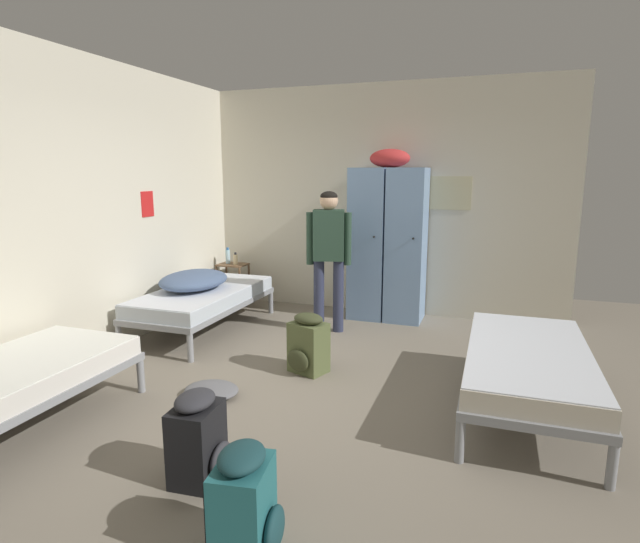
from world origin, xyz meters
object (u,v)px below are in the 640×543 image
object	(u,v)px
bed_right	(528,362)
bedding_heap	(194,280)
person_traveler	(329,248)
backpack_black	(198,439)
shelf_unit	(233,280)
lotion_bottle	(236,259)
backpack_olive	(308,345)
locker_bank	(388,241)
backpack_teal	(245,504)
water_bottle	(228,256)
bed_left_rear	(203,298)
clothes_pile_grey	(211,390)

from	to	relation	value
bed_right	bedding_heap	world-z (taller)	bedding_heap
person_traveler	backpack_black	bearing A→B (deg)	-86.45
shelf_unit	bedding_heap	size ratio (longest dim) A/B	0.63
lotion_bottle	backpack_olive	bearing A→B (deg)	-47.16
locker_bank	backpack_teal	world-z (taller)	locker_bank
backpack_olive	backpack_black	distance (m)	1.76
water_bottle	person_traveler	bearing A→B (deg)	-23.16
backpack_olive	backpack_black	xyz separation A→B (m)	(-0.02, -1.76, 0.00)
backpack_olive	backpack_teal	distance (m)	2.26
bed_left_rear	backpack_teal	size ratio (longest dim) A/B	3.45
person_traveler	backpack_teal	xyz separation A→B (m)	(0.72, -3.42, -0.70)
lotion_bottle	backpack_black	world-z (taller)	lotion_bottle
shelf_unit	clothes_pile_grey	size ratio (longest dim) A/B	1.26
shelf_unit	water_bottle	distance (m)	0.33
bed_left_rear	lotion_bottle	xyz separation A→B (m)	(-0.18, 1.11, 0.26)
backpack_black	backpack_teal	bearing A→B (deg)	-39.49
locker_bank	lotion_bottle	xyz separation A→B (m)	(-2.06, -0.09, -0.33)
shelf_unit	bed_right	xyz separation A→B (m)	(3.66, -2.07, 0.04)
shelf_unit	bed_left_rear	world-z (taller)	shelf_unit
bed_right	backpack_black	bearing A→B (deg)	-138.94
locker_bank	shelf_unit	size ratio (longest dim) A/B	3.63
locker_bank	person_traveler	xyz separation A→B (m)	(-0.51, -0.76, -0.01)
bed_right	bed_left_rear	world-z (taller)	same
bedding_heap	locker_bank	bearing A→B (deg)	32.19
bed_right	clothes_pile_grey	xyz separation A→B (m)	(-2.39, -0.60, -0.33)
locker_bank	lotion_bottle	bearing A→B (deg)	-177.37
clothes_pile_grey	backpack_black	bearing A→B (deg)	-62.05
person_traveler	backpack_teal	distance (m)	3.57
bed_left_rear	backpack_black	world-z (taller)	backpack_black
shelf_unit	water_bottle	xyz separation A→B (m)	(-0.08, 0.02, 0.32)
bed_right	backpack_olive	world-z (taller)	backpack_olive
bedding_heap	person_traveler	bearing A→B (deg)	18.17
backpack_olive	clothes_pile_grey	world-z (taller)	backpack_olive
shelf_unit	backpack_teal	size ratio (longest dim) A/B	1.04
locker_bank	backpack_olive	distance (m)	2.13
person_traveler	backpack_teal	world-z (taller)	person_traveler
bed_right	clothes_pile_grey	world-z (taller)	bed_right
shelf_unit	backpack_black	distance (m)	4.11
shelf_unit	bedding_heap	distance (m)	1.22
backpack_black	bed_left_rear	bearing A→B (deg)	121.42
backpack_teal	shelf_unit	bearing A→B (deg)	119.49
bed_right	bedding_heap	bearing A→B (deg)	165.74
bedding_heap	clothes_pile_grey	bearing A→B (deg)	-53.42
backpack_teal	lotion_bottle	bearing A→B (deg)	118.99
locker_bank	water_bottle	distance (m)	2.23
shelf_unit	person_traveler	size ratio (longest dim) A/B	0.36
shelf_unit	water_bottle	world-z (taller)	water_bottle
person_traveler	shelf_unit	bearing A→B (deg)	156.42
lotion_bottle	clothes_pile_grey	distance (m)	2.95
bed_right	backpack_black	xyz separation A→B (m)	(-1.85, -1.62, -0.12)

